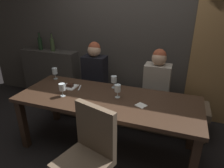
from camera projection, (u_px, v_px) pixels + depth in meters
ground at (108, 146)px, 2.72m from camera, size 9.00×9.00×0.00m
back_wall_tiled at (134, 22)px, 3.18m from camera, size 6.00×0.12×3.00m
back_counter at (52, 74)px, 3.91m from camera, size 1.10×0.28×0.95m
dining_table at (107, 104)px, 2.46m from camera, size 2.20×0.84×0.74m
banquette_bench at (123, 107)px, 3.23m from camera, size 2.50×0.44×0.45m
chair_near_side at (88, 151)px, 1.84m from camera, size 0.55×0.55×0.98m
diner_redhead at (95, 69)px, 3.16m from camera, size 0.36×0.24×0.79m
diner_bearded at (157, 78)px, 2.83m from camera, size 0.36×0.24×0.77m
wine_bottle_dark_red at (40, 43)px, 3.73m from camera, size 0.08×0.08×0.33m
wine_bottle_pale_label at (52, 44)px, 3.63m from camera, size 0.08×0.08×0.33m
wine_glass_end_left at (118, 89)px, 2.39m from camera, size 0.08×0.08×0.16m
wine_glass_far_right at (62, 87)px, 2.42m from camera, size 0.08×0.08×0.16m
wine_glass_far_left at (114, 80)px, 2.65m from camera, size 0.08×0.08×0.16m
wine_glass_end_right at (55, 71)px, 2.94m from camera, size 0.08×0.08×0.16m
dessert_plate at (70, 86)px, 2.71m from camera, size 0.19×0.19×0.05m
fork_on_table at (80, 88)px, 2.69m from camera, size 0.07×0.17×0.01m
folded_napkin at (141, 105)px, 2.24m from camera, size 0.14×0.14×0.01m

